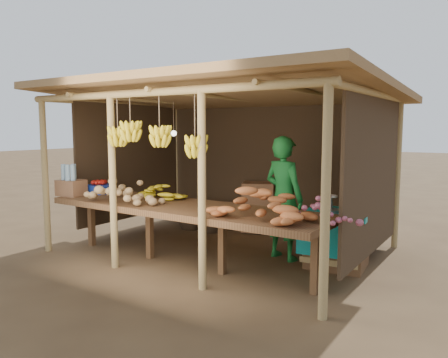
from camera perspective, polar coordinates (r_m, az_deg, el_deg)
The scene contains 13 objects.
ground at distance 6.59m, azimuth 0.00°, elevation -9.11°, with size 60.00×60.00×0.00m, color brown.
stall_structure at distance 6.37m, azimuth 0.14°, elevation 7.83°, with size 4.70×3.50×2.43m.
counter at distance 5.67m, azimuth -5.30°, elevation -4.05°, with size 3.90×1.05×0.80m.
potato_heap at distance 6.01m, azimuth -13.01°, elevation -1.21°, with size 1.09×0.65×0.37m, color #98794E, non-canonical shape.
sweet_potato_heap at distance 4.86m, azimuth 5.36°, elevation -2.95°, with size 1.12×0.67×0.36m, color #C26832, non-canonical shape.
onion_heap at distance 4.70m, azimuth 13.13°, elevation -3.48°, with size 0.73×0.44×0.35m, color #A65166, non-canonical shape.
banana_pile at distance 6.23m, azimuth -8.22°, elevation -0.93°, with size 0.66×0.39×0.35m, color yellow, non-canonical shape.
tomato_basin at distance 6.93m, azimuth -15.90°, elevation -1.12°, with size 0.39×0.39×0.20m.
bottle_box at distance 6.81m, azimuth -19.34°, elevation -0.57°, with size 0.40×0.33×0.47m.
vendor at distance 6.00m, azimuth 7.82°, elevation -2.48°, with size 0.61×0.40×1.69m, color #18702B.
tarp_crate at distance 5.86m, azimuth 14.52°, elevation -7.34°, with size 0.87×0.77×0.96m.
carton_stack at distance 7.64m, azimuth 3.21°, elevation -4.04°, with size 1.23×0.59×0.85m.
burlap_sacks at distance 7.71m, azimuth -3.15°, elevation -4.72°, with size 0.88×0.46×0.62m.
Camera 1 is at (3.49, -5.30, 1.79)m, focal length 35.00 mm.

